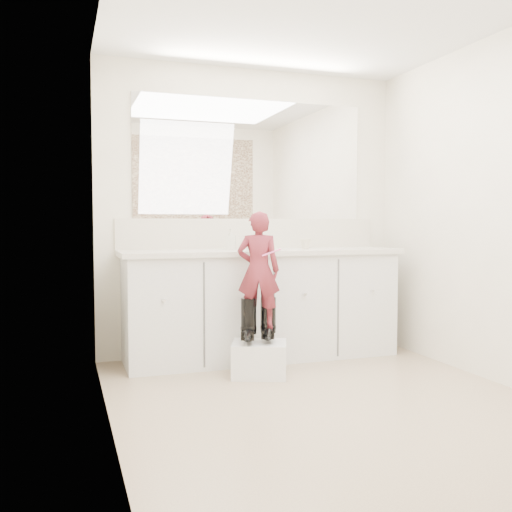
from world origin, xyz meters
name	(u,v)px	position (x,y,z in m)	size (l,w,h in m)	color
floor	(328,402)	(0.00, 0.00, 0.00)	(3.00, 3.00, 0.00)	#937560
ceiling	(331,4)	(0.00, 0.00, 2.40)	(3.00, 3.00, 0.00)	white
wall_back	(251,212)	(0.00, 1.50, 1.20)	(2.60, 2.60, 0.00)	beige
wall_left	(108,205)	(-1.30, 0.00, 1.20)	(3.00, 3.00, 0.00)	beige
wall_right	(503,209)	(1.30, 0.00, 1.20)	(3.00, 3.00, 0.00)	beige
vanity_cabinet	(262,306)	(0.00, 1.23, 0.42)	(2.20, 0.55, 0.85)	silver
countertop	(263,252)	(0.00, 1.21, 0.87)	(2.28, 0.58, 0.04)	beige
backsplash	(252,233)	(0.00, 1.49, 1.02)	(2.28, 0.03, 0.25)	beige
mirror	(252,160)	(0.00, 1.49, 1.64)	(2.00, 0.02, 1.00)	white
faucet	(256,243)	(0.00, 1.38, 0.94)	(0.08, 0.08, 0.10)	silver
cup	(305,244)	(0.38, 1.23, 0.93)	(0.09, 0.09, 0.09)	beige
soap_bottle	(231,239)	(-0.26, 1.25, 0.97)	(0.08, 0.08, 0.17)	silver
step_stool	(259,359)	(-0.20, 0.71, 0.12)	(0.38, 0.32, 0.25)	white
boot_left	(249,320)	(-0.28, 0.73, 0.41)	(0.12, 0.21, 0.32)	black
boot_right	(268,319)	(-0.13, 0.73, 0.41)	(0.12, 0.21, 0.32)	black
toddler	(258,270)	(-0.20, 0.73, 0.77)	(0.31, 0.20, 0.84)	#B1363E
toothbrush	(271,252)	(-0.13, 0.65, 0.90)	(0.01, 0.01, 0.14)	pink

